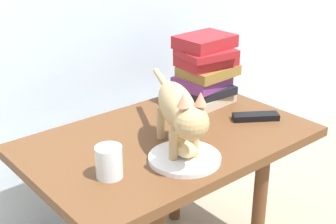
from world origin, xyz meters
The scene contains 7 objects.
side_table centered at (0.00, 0.00, 0.44)m, with size 0.86×0.55×0.51m.
plate centered at (-0.06, -0.15, 0.51)m, with size 0.20×0.20×0.01m, color white.
bread_roll centered at (-0.06, -0.15, 0.54)m, with size 0.08×0.06×0.05m, color #E0BC7A.
cat centered at (-0.04, -0.10, 0.64)m, with size 0.25×0.44×0.23m.
book_stack centered at (0.27, 0.12, 0.63)m, with size 0.21×0.18×0.24m.
candle_jar centered at (-0.27, -0.08, 0.54)m, with size 0.07×0.07×0.08m.
tv_remote centered at (0.30, -0.09, 0.52)m, with size 0.15×0.04×0.02m, color black.
Camera 1 is at (-0.83, -1.00, 1.14)m, focal length 50.96 mm.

